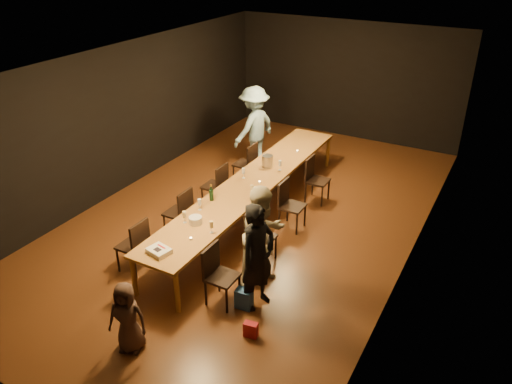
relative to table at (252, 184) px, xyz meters
The scene contains 30 objects.
ground 0.70m from the table, ahead, with size 10.00×10.00×0.00m, color #402110.
room_shell 1.38m from the table, ahead, with size 6.04×10.04×3.02m.
table is the anchor object (origin of this frame).
chair_right_0 2.56m from the table, 70.50° to the right, with size 0.42×0.42×0.93m, color black, non-canonical shape.
chair_right_1 1.49m from the table, 54.69° to the right, with size 0.42×0.42×0.93m, color black, non-canonical shape.
chair_right_2 0.88m from the table, ahead, with size 0.42×0.42×0.93m, color black, non-canonical shape.
chair_right_3 1.49m from the table, 54.69° to the left, with size 0.42×0.42×0.93m, color black, non-canonical shape.
chair_left_0 2.56m from the table, 109.50° to the right, with size 0.42×0.42×0.93m, color black, non-canonical shape.
chair_left_1 1.49m from the table, 125.31° to the right, with size 0.42×0.42×0.93m, color black, non-canonical shape.
chair_left_2 0.88m from the table, behind, with size 0.42×0.42×0.93m, color black, non-canonical shape.
chair_left_3 1.49m from the table, 125.31° to the left, with size 0.42×0.42×0.93m, color black, non-canonical shape.
woman_birthday 2.55m from the table, 58.86° to the right, with size 0.61×0.40×1.66m, color black.
woman_tan 2.06m from the table, 56.01° to the right, with size 0.82×0.64×1.68m, color tan.
man_blue 2.47m from the table, 118.01° to the left, with size 1.21×0.70×1.87m, color #8FBEDD.
child 3.79m from the table, 85.78° to the right, with size 0.51×0.33×1.04m, color #442E26.
gift_bag_red 3.28m from the table, 61.02° to the right, with size 0.19×0.10×0.23m, color red.
gift_bag_blue 2.69m from the table, 63.28° to the right, with size 0.25×0.16×0.31m, color #224C94.
birthday_cake 2.69m from the table, 91.04° to the right, with size 0.37×0.32×0.08m.
plate_stack 1.75m from the table, 91.90° to the right, with size 0.21×0.21×0.12m, color silver.
champagne_bottle 1.02m from the table, 105.27° to the right, with size 0.07×0.07×0.31m, color black, non-canonical shape.
ice_bucket 0.76m from the table, 94.75° to the left, with size 0.22×0.22×0.24m, color #A4A4A9.
wineglass_0 1.83m from the table, 97.13° to the right, with size 0.06×0.06×0.21m, color beige, non-canonical shape.
wineglass_1 1.88m from the table, 80.18° to the right, with size 0.06×0.06×0.21m, color beige, non-canonical shape.
wineglass_2 1.38m from the table, 100.48° to the right, with size 0.06×0.06×0.21m, color silver, non-canonical shape.
wineglass_3 0.57m from the table, 60.57° to the right, with size 0.06×0.06×0.21m, color beige, non-canonical shape.
wineglass_4 0.27m from the table, 163.74° to the left, with size 0.06×0.06×0.21m, color silver, non-canonical shape.
wineglass_5 0.76m from the table, 71.84° to the left, with size 0.06×0.06×0.21m, color silver, non-canonical shape.
tealight_near 2.17m from the table, 86.04° to the right, with size 0.05×0.05×0.03m, color #B2B7B2.
tealight_mid 0.17m from the table, 10.28° to the left, with size 0.05×0.05×0.03m, color #B2B7B2.
tealight_far 1.71m from the table, 84.97° to the left, with size 0.05×0.05×0.03m, color #B2B7B2.
Camera 1 is at (4.10, -7.28, 4.92)m, focal length 35.00 mm.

